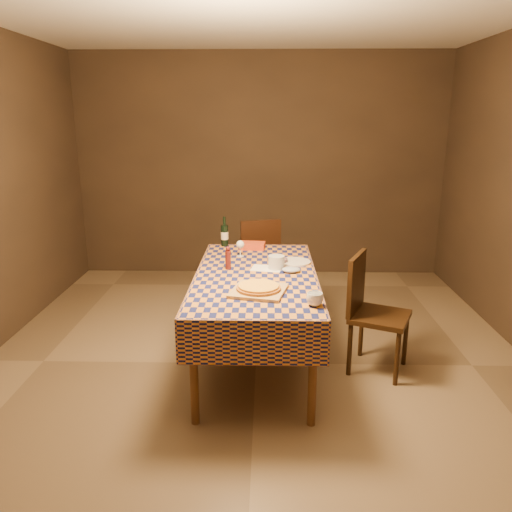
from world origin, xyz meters
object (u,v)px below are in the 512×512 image
(bowl, at_px, (280,261))
(chair_far, at_px, (258,256))
(chair_right, at_px, (370,306))
(pizza, at_px, (259,287))
(dining_table, at_px, (256,283))
(cutting_board, at_px, (259,291))
(white_plate, at_px, (295,262))
(wine_bottle, at_px, (225,235))

(bowl, height_order, chair_far, chair_far)
(chair_far, xyz_separation_m, chair_right, (0.90, -1.44, 0.00))
(pizza, relative_size, chair_far, 0.42)
(pizza, bearing_deg, chair_right, 23.82)
(dining_table, height_order, chair_far, chair_far)
(cutting_board, height_order, bowl, bowl)
(dining_table, height_order, white_plate, white_plate)
(pizza, bearing_deg, chair_far, 91.10)
(pizza, xyz_separation_m, wine_bottle, (-0.34, 1.29, 0.07))
(cutting_board, bearing_deg, chair_far, 91.10)
(dining_table, relative_size, chair_far, 1.98)
(white_plate, height_order, chair_far, chair_far)
(white_plate, bearing_deg, wine_bottle, 138.61)
(dining_table, relative_size, wine_bottle, 6.61)
(cutting_board, relative_size, chair_right, 0.38)
(chair_right, bearing_deg, wine_bottle, 143.04)
(bowl, xyz_separation_m, white_plate, (0.13, 0.02, -0.01))
(white_plate, bearing_deg, pizza, -111.58)
(white_plate, xyz_separation_m, chair_right, (0.57, -0.35, -0.25))
(cutting_board, xyz_separation_m, wine_bottle, (-0.34, 1.29, 0.09))
(white_plate, bearing_deg, dining_table, -135.71)
(chair_far, height_order, chair_right, same)
(wine_bottle, xyz_separation_m, chair_right, (1.20, -0.91, -0.35))
(dining_table, bearing_deg, wine_bottle, 109.92)
(white_plate, bearing_deg, chair_far, 106.52)
(wine_bottle, distance_m, chair_right, 1.55)
(dining_table, distance_m, white_plate, 0.45)
(bowl, xyz_separation_m, wine_bottle, (-0.50, 0.57, 0.08))
(chair_right, bearing_deg, bowl, 154.49)
(cutting_board, relative_size, white_plate, 1.35)
(white_plate, relative_size, chair_far, 0.29)
(pizza, bearing_deg, bowl, 77.10)
(bowl, distance_m, chair_far, 1.16)
(cutting_board, height_order, chair_right, chair_right)
(white_plate, bearing_deg, chair_right, -31.41)
(cutting_board, bearing_deg, bowl, 77.10)
(bowl, distance_m, wine_bottle, 0.77)
(cutting_board, distance_m, chair_far, 1.84)
(bowl, height_order, chair_right, chair_right)
(chair_far, bearing_deg, bowl, -79.86)
(pizza, distance_m, chair_right, 0.98)
(pizza, bearing_deg, cutting_board, 93.58)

